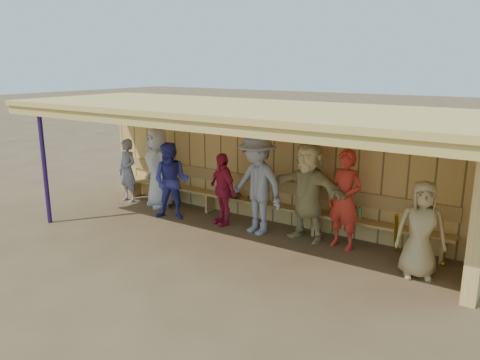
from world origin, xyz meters
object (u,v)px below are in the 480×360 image
object	(u,v)px
player_d	(222,189)
player_f	(308,191)
player_e	(257,184)
player_g	(345,200)
player_a	(128,171)
player_c	(171,181)
player_b	(158,168)
player_h	(421,230)
bench	(261,197)

from	to	relation	value
player_d	player_f	xyz separation A→B (m)	(1.82, 0.17, 0.20)
player_e	player_g	bearing A→B (deg)	20.30
player_f	player_a	bearing A→B (deg)	-170.24
player_c	player_f	distance (m)	2.96
player_a	player_c	world-z (taller)	player_c
player_b	player_g	distance (m)	4.48
player_e	player_h	size ratio (longest dim) A/B	1.28
player_h	player_c	bearing A→B (deg)	159.24
player_d	bench	world-z (taller)	player_d
player_f	bench	size ratio (longest dim) A/B	0.25
player_h	player_d	bearing A→B (deg)	154.74
player_a	player_c	distance (m)	1.76
player_e	bench	distance (m)	0.83
player_e	player_g	xyz separation A→B (m)	(1.68, 0.22, -0.08)
player_e	player_h	bearing A→B (deg)	8.56
player_f	player_h	size ratio (longest dim) A/B	1.23
player_f	player_h	distance (m)	2.19
player_c	bench	bearing A→B (deg)	4.92
player_b	player_e	bearing A→B (deg)	17.71
player_d	player_e	xyz separation A→B (m)	(0.86, -0.06, 0.23)
player_b	player_f	bearing A→B (deg)	22.62
player_b	player_a	bearing A→B (deg)	-148.83
player_b	bench	xyz separation A→B (m)	(2.51, 0.38, -0.39)
player_d	player_h	size ratio (longest dim) A/B	0.97
player_c	player_d	size ratio (longest dim) A/B	1.10
player_d	player_g	xyz separation A→B (m)	(2.54, 0.15, 0.15)
player_a	bench	xyz separation A→B (m)	(3.39, 0.51, -0.23)
player_f	player_h	bearing A→B (deg)	-4.26
bench	player_a	bearing A→B (deg)	-171.44
player_c	player_d	bearing A→B (deg)	-6.96
player_d	player_f	world-z (taller)	player_f
player_a	player_h	bearing A→B (deg)	3.74
player_c	player_b	bearing A→B (deg)	126.33
player_b	player_g	bearing A→B (deg)	22.39
bench	player_b	bearing A→B (deg)	-171.38
player_a	player_d	distance (m)	2.82
player_f	player_g	size ratio (longest dim) A/B	1.05
player_c	player_e	xyz separation A→B (m)	(1.96, 0.25, 0.16)
player_h	player_f	bearing A→B (deg)	146.52
player_e	player_g	distance (m)	1.70
player_g	player_h	size ratio (longest dim) A/B	1.17
player_a	player_c	xyz separation A→B (m)	(1.72, -0.37, 0.06)
player_a	bench	distance (m)	3.43
player_b	player_f	world-z (taller)	player_f
player_e	player_f	size ratio (longest dim) A/B	1.04
player_b	player_e	size ratio (longest dim) A/B	0.94
bench	player_f	bearing A→B (deg)	-17.29
player_c	player_g	xyz separation A→B (m)	(3.64, 0.47, 0.08)
player_g	player_e	bearing A→B (deg)	-160.31
player_a	player_d	bearing A→B (deg)	5.61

